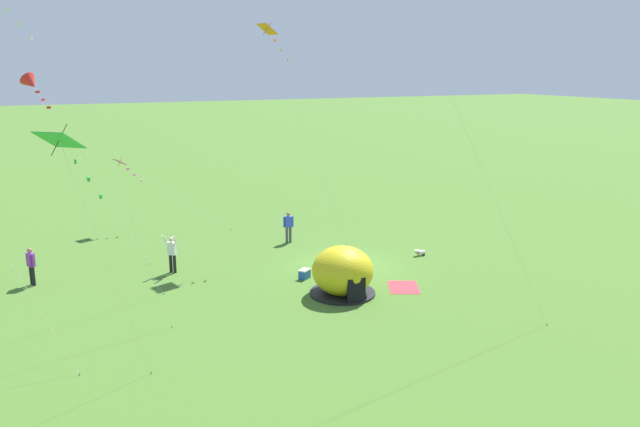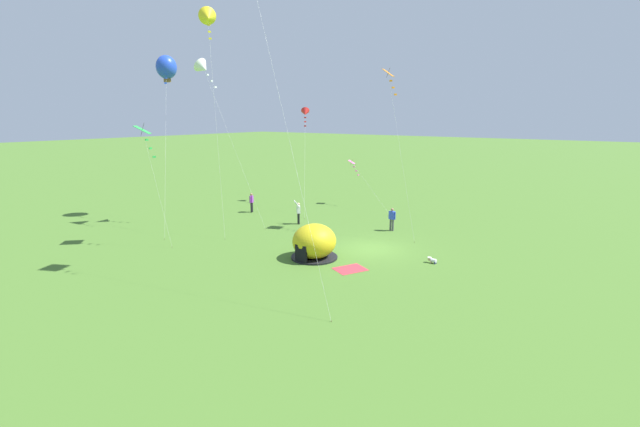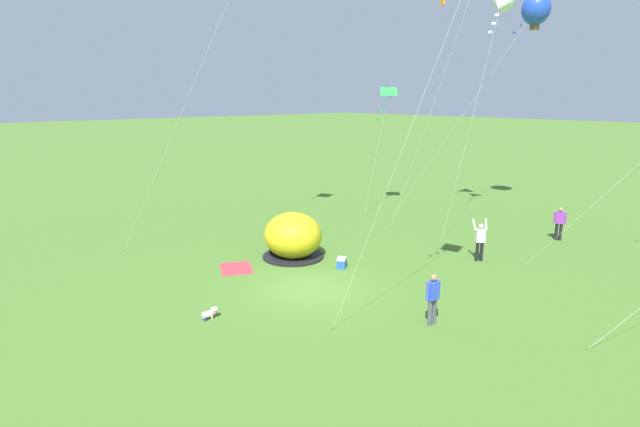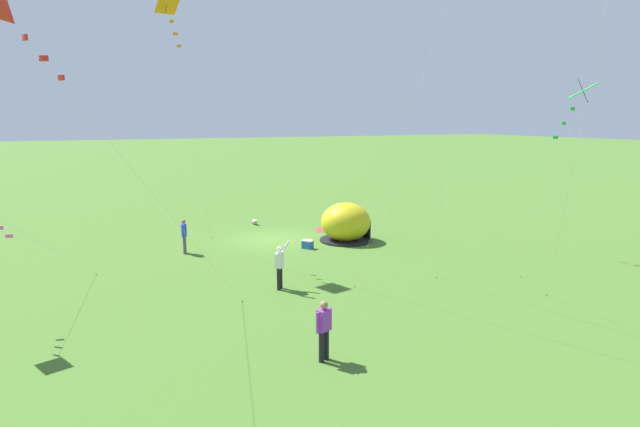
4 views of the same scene
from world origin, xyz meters
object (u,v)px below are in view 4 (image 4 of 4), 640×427
Objects in this scene: popup_tent at (346,223)px; kite_green at (579,98)px; cooler_box at (308,244)px; person_far_back at (324,328)px; toddler_crawling at (255,222)px; person_near_tent at (184,234)px; person_strolling at (280,264)px; kite_orange at (169,16)px; kite_red at (2,12)px.

kite_green is at bearing 109.70° from popup_tent.
cooler_box is at bearing -57.59° from kite_green.
popup_tent is at bearing -70.30° from kite_green.
toddler_crawling is at bearing -101.30° from person_far_back.
person_near_tent is at bearing -83.12° from person_far_back.
toddler_crawling is 0.29× the size of person_strolling.
kite_orange is (8.68, -0.25, 9.98)m from popup_tent.
person_strolling is 0.16× the size of kite_orange.
kite_orange is (6.14, -0.91, 10.75)m from cooler_box.
person_far_back is (6.87, 11.96, -0.03)m from popup_tent.
kite_orange is at bearing -81.56° from person_far_back.
person_strolling reaches higher than toddler_crawling.
kite_red is at bearing 66.55° from person_near_tent.
person_strolling reaches higher than cooler_box.
cooler_box is at bearing 171.61° from kite_orange.
person_near_tent reaches higher than toddler_crawling.
person_strolling is (5.96, 5.94, 0.00)m from popup_tent.
popup_tent is 13.23m from kite_orange.
person_near_tent is 0.22× the size of kite_green.
person_far_back is (4.33, 11.30, 0.74)m from cooler_box.
person_strolling is at bearing -98.60° from person_far_back.
person_far_back is 15.89m from kite_orange.
toddler_crawling is 21.87m from kite_red.
toddler_crawling is 0.07× the size of kite_green.
cooler_box is at bearing 96.00° from toddler_crawling.
popup_tent is 19.21m from kite_red.
popup_tent is 2.73m from cooler_box.
person_far_back is 0.19× the size of kite_red.
cooler_box is 6.84m from toddler_crawling.
kite_green is (-9.78, 4.73, 6.28)m from person_strolling.
kite_orange reaches higher than person_far_back.
popup_tent reaches higher than person_strolling.
kite_green is 0.68× the size of kite_orange.
kite_green is 17.55m from kite_red.
kite_red reaches higher than kite_green.
kite_red reaches higher than toddler_crawling.
kite_red is at bearing 1.43° from kite_green.
person_near_tent and person_far_back have the same top height.
kite_orange reaches higher than kite_green.
kite_orange is 1.27× the size of kite_red.
popup_tent is 5.11× the size of toddler_crawling.
kite_orange reaches higher than person_strolling.
kite_red is at bearing -7.12° from person_far_back.
kite_green is (-10.69, -1.29, 6.32)m from person_far_back.
person_strolling is 1.10× the size of person_far_back.
toddler_crawling is at bearing -62.11° from popup_tent.
person_strolling is 1.10× the size of person_near_tent.
toddler_crawling is 19.58m from kite_green.
person_far_back is at bearing 96.88° from person_near_tent.
kite_green reaches higher than popup_tent.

